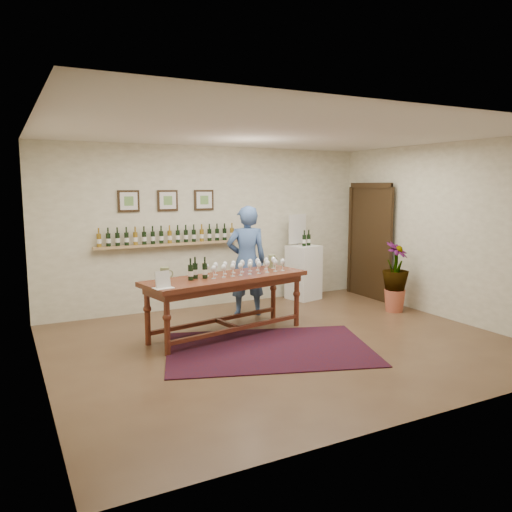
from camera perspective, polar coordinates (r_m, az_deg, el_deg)
name	(u,v)px	position (r m, az deg, el deg)	size (l,w,h in m)	color
ground	(283,343)	(6.90, 3.10, -9.92)	(6.00, 6.00, 0.00)	#503723
room_shell	(331,241)	(9.33, 8.57, 1.76)	(6.00, 6.00, 6.00)	#E9E4C6
rug	(269,349)	(6.65, 1.47, -10.54)	(2.65, 1.76, 0.01)	#490D0D
tasting_table	(227,285)	(7.10, -3.38, -3.31)	(2.52, 1.21, 0.86)	#4C2413
table_glasses	(246,267)	(7.27, -1.19, -1.24)	(1.37, 0.32, 0.19)	white
table_bottles	(196,269)	(6.87, -6.82, -1.47)	(0.26, 0.15, 0.28)	black
pitcher_left	(165,276)	(6.56, -10.37, -2.24)	(0.14, 0.14, 0.22)	olive
pitcher_right	(272,261)	(7.78, 1.82, -0.60)	(0.13, 0.13, 0.20)	olive
menu_card	(163,279)	(6.33, -10.62, -2.65)	(0.24, 0.17, 0.21)	silver
display_pedestal	(303,272)	(9.44, 5.45, -1.87)	(0.51, 0.51, 1.01)	white
pedestal_bottles	(307,237)	(9.32, 5.79, 2.15)	(0.32, 0.09, 0.32)	black
info_sign	(297,229)	(9.43, 4.75, 3.09)	(0.44, 0.02, 0.61)	silver
potted_plant	(395,277)	(8.76, 15.65, -2.32)	(0.72, 0.72, 1.02)	#B6573C
person	(247,261)	(8.17, -1.08, -0.56)	(0.66, 0.43, 1.81)	#395588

